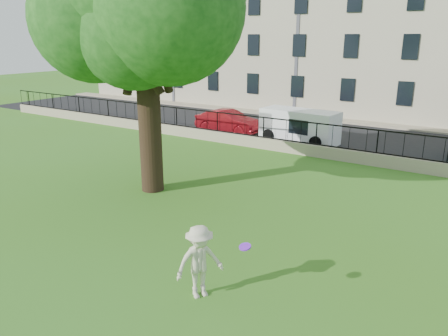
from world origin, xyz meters
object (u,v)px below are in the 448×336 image
Objects in this scene: man at (200,262)px; red_sedan at (228,121)px; white_van at (299,126)px; frisbee at (245,247)px.

man is 18.18m from red_sedan.
white_van is (4.78, 0.05, 0.22)m from red_sedan.
man is 0.42× the size of red_sedan.
man is at bearing -69.15° from white_van.
frisbee reaches higher than red_sedan.
frisbee is at bearing -46.42° from man.
frisbee is 0.06× the size of white_van.
frisbee is 0.06× the size of red_sedan.
frisbee is 16.45m from white_van.
frisbee is at bearing -145.24° from red_sedan.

